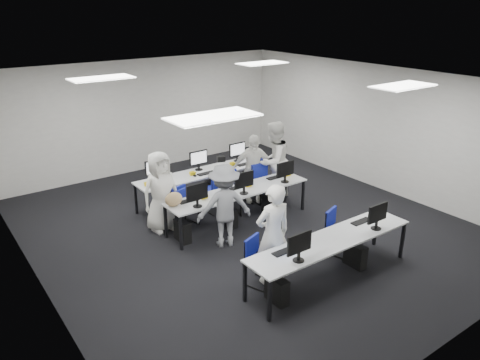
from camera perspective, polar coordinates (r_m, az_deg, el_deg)
room at (r=9.22m, az=0.57°, el=2.73°), size 9.00×9.02×3.00m
ceiling_panels at (r=8.87m, az=0.61°, el=11.88°), size 5.20×4.60×0.02m
desk_front at (r=7.90m, az=11.06°, el=-7.43°), size 3.20×0.70×0.73m
desk_mid at (r=9.66m, az=-0.15°, el=-1.59°), size 3.20×0.70×0.73m
desk_back at (r=10.74m, az=-4.53°, el=0.73°), size 3.20×0.70×0.73m
equipment_front at (r=7.92m, az=10.03°, el=-9.94°), size 2.51×0.41×1.19m
equipment_mid at (r=9.67m, az=-1.01°, el=-3.64°), size 2.91×0.41×1.19m
equipment_back at (r=10.97m, az=-3.69°, el=-0.62°), size 2.91×0.41×1.19m
chair_0 at (r=7.82m, az=2.46°, el=-10.91°), size 0.52×0.55×0.82m
chair_1 at (r=8.90m, az=11.84°, el=-7.10°), size 0.53×0.56×0.84m
chair_2 at (r=9.81m, az=-6.72°, el=-4.05°), size 0.49×0.52×0.82m
chair_3 at (r=10.27m, az=-1.37°, el=-2.49°), size 0.61×0.64×0.94m
chair_4 at (r=10.90m, az=2.78°, el=-1.04°), size 0.52×0.56×0.96m
chair_5 at (r=9.90m, az=-7.66°, el=-3.86°), size 0.51×0.53×0.82m
chair_6 at (r=10.40m, az=-2.99°, el=-2.15°), size 0.48×0.53×0.97m
chair_7 at (r=10.97m, az=1.72°, el=-0.91°), size 0.47×0.51×0.95m
handbag at (r=8.97m, az=-8.09°, el=-2.33°), size 0.36×0.24×0.28m
student_0 at (r=7.61m, az=4.03°, el=-6.61°), size 0.68×0.49×1.73m
student_1 at (r=10.85m, az=4.09°, el=2.33°), size 1.06×0.92×1.85m
student_2 at (r=9.46m, az=-9.67°, el=-1.42°), size 0.85×0.60×1.66m
student_3 at (r=10.71m, az=1.56°, el=1.40°), size 1.02×0.75×1.60m
photographer at (r=8.75m, az=-1.93°, el=-3.16°), size 1.19×0.91×1.62m
dslr_camera at (r=8.60m, az=-2.32°, el=2.58°), size 0.19×0.22×0.10m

